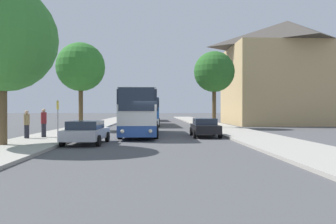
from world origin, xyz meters
name	(u,v)px	position (x,y,z in m)	size (l,w,h in m)	color
ground_plane	(154,140)	(0.00, 0.00, 0.00)	(300.00, 300.00, 0.00)	#4C4C4F
sidewalk_left	(43,140)	(-7.00, 0.00, 0.07)	(4.00, 120.00, 0.15)	#A39E93
sidewalk_right	(261,139)	(7.00, 0.00, 0.07)	(4.00, 120.00, 0.15)	#A39E93
building_right_background	(288,73)	(17.73, 21.49, 6.84)	(15.37, 11.88, 13.68)	tan
bus_front	(140,112)	(-1.03, 4.27, 1.79)	(2.77, 10.69, 3.36)	#2D519E
bus_middle	(147,111)	(-0.76, 19.77, 1.76)	(2.94, 12.08, 3.28)	silver
bus_rear	(147,111)	(-1.07, 36.01, 1.73)	(2.91, 12.09, 3.22)	gray
parked_car_left_curb	(86,132)	(-3.86, -2.10, 0.71)	(2.29, 4.16, 1.34)	#B7B7BC
parked_car_right_near	(205,127)	(3.71, 2.52, 0.71)	(1.99, 4.03, 1.34)	black
bus_stop_sign	(58,114)	(-6.53, 1.64, 1.69)	(0.08, 0.45, 2.48)	gray
pedestrian_waiting_near	(27,124)	(-8.09, 0.24, 1.05)	(0.36, 0.36, 1.78)	#23232D
pedestrian_waiting_far	(44,123)	(-7.27, 1.01, 1.11)	(0.36, 0.36, 1.89)	#23232D
tree_left_near	(3,38)	(-7.87, -3.54, 5.70)	(5.58, 5.58, 8.35)	brown
tree_left_far	(81,67)	(-6.79, 9.93, 5.93)	(4.53, 4.53, 8.07)	#513D23
tree_right_near	(214,72)	(6.31, 12.76, 5.87)	(4.23, 4.23, 7.87)	#513D23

